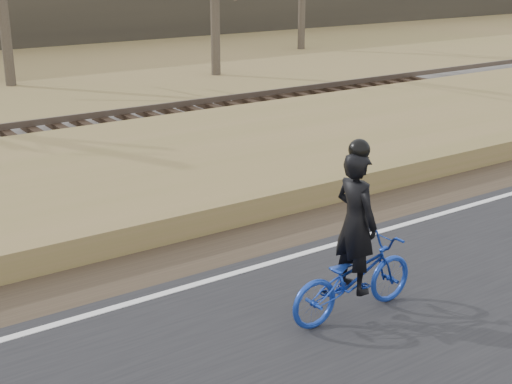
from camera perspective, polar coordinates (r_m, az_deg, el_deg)
cyclist at (r=8.96m, az=7.84°, el=-5.51°), size 1.91×0.67×2.29m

